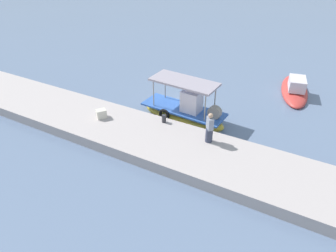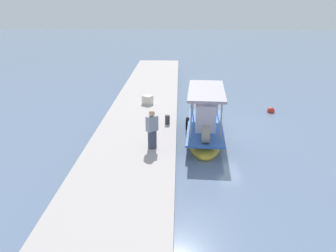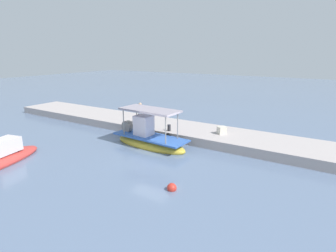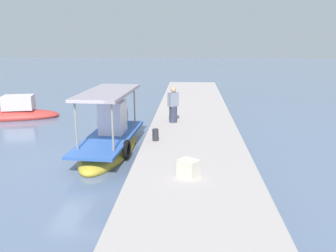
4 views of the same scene
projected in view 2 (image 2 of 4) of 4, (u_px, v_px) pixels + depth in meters
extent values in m
plane|color=slate|center=(220.00, 131.00, 18.25)|extent=(120.00, 120.00, 0.00)
cube|color=#B4A8A5|center=(140.00, 124.00, 18.27)|extent=(36.00, 3.89, 0.62)
ellipsoid|color=gold|center=(205.00, 136.00, 17.29)|extent=(5.53, 2.05, 0.92)
cube|color=#3460B3|center=(205.00, 126.00, 17.11)|extent=(5.32, 2.04, 0.10)
cube|color=silver|center=(206.00, 117.00, 16.37)|extent=(1.16, 1.01, 1.41)
cylinder|color=gray|center=(221.00, 123.00, 15.13)|extent=(0.07, 0.07, 1.81)
cylinder|color=gray|center=(191.00, 122.00, 15.24)|extent=(0.07, 0.07, 1.81)
cylinder|color=gray|center=(218.00, 100.00, 18.37)|extent=(0.07, 0.07, 1.81)
cylinder|color=gray|center=(193.00, 100.00, 18.49)|extent=(0.07, 0.07, 1.81)
cube|color=#9F94A1|center=(206.00, 91.00, 16.47)|extent=(4.08, 1.95, 0.12)
torus|color=black|center=(188.00, 124.00, 18.02)|extent=(0.75, 0.22, 0.74)
cylinder|color=gray|center=(206.00, 134.00, 15.04)|extent=(0.82, 0.40, 0.80)
cylinder|color=#373C51|center=(152.00, 139.00, 14.56)|extent=(0.52, 0.52, 0.78)
cube|color=gray|center=(152.00, 124.00, 14.31)|extent=(0.50, 0.53, 0.64)
sphere|color=tan|center=(152.00, 113.00, 14.16)|extent=(0.25, 0.25, 0.25)
cylinder|color=#2D2D33|center=(167.00, 120.00, 17.38)|extent=(0.24, 0.24, 0.46)
cube|color=beige|center=(148.00, 100.00, 20.63)|extent=(0.68, 0.71, 0.51)
sphere|color=red|center=(271.00, 111.00, 21.20)|extent=(0.45, 0.45, 0.45)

